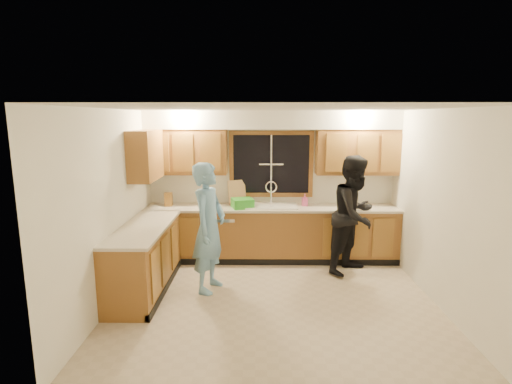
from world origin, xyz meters
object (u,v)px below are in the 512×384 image
man (209,228)px  soap_bottle (305,200)px  dishwasher (221,236)px  knife_block (169,199)px  woman (355,215)px  stove (132,275)px  sink (271,210)px  dish_crate (242,203)px  bowl (345,206)px

man → soap_bottle: man is taller
dishwasher → knife_block: 1.08m
knife_block → dishwasher: bearing=-6.2°
woman → soap_bottle: 0.94m
stove → knife_block: size_ratio=3.91×
sink → dish_crate: (-0.48, -0.10, 0.13)m
dishwasher → stove: stove is taller
woman → knife_block: size_ratio=7.98×
stove → knife_block: (0.07, 1.84, 0.58)m
knife_block → dish_crate: bearing=-9.4°
soap_bottle → dishwasher: bearing=-176.7°
stove → man: 1.17m
knife_block → bowl: knife_block is taller
woman → dish_crate: (-1.75, 0.45, 0.08)m
dish_crate → stove: bearing=-127.4°
soap_bottle → stove: bearing=-141.4°
stove → woman: bearing=22.5°
soap_bottle → bowl: size_ratio=1.03×
man → soap_bottle: size_ratio=8.75×
dishwasher → soap_bottle: (1.42, 0.08, 0.61)m
woman → soap_bottle: size_ratio=8.92×
bowl → dishwasher: bearing=178.5°
dishwasher → dish_crate: 0.70m
woman → sink: bearing=109.6°
dish_crate → bowl: (1.70, 0.03, -0.05)m
man → bowl: man is taller
stove → woman: size_ratio=0.49×
soap_bottle → woman: bearing=-41.3°
man → soap_bottle: (1.46, 1.31, 0.12)m
dishwasher → knife_block: (-0.88, 0.03, 0.62)m
woman → stove: bearing=155.6°
man → knife_block: size_ratio=7.83×
sink → dishwasher: bearing=-179.0°
knife_block → bowl: size_ratio=1.15×
sink → stove: bearing=-134.6°
woman → bowl: 0.48m
dish_crate → dishwasher: bearing=167.2°
knife_block → dish_crate: knife_block is taller
woman → dish_crate: 1.81m
stove → dish_crate: 2.24m
man → soap_bottle: bearing=-31.7°
sink → bowl: (1.21, -0.07, 0.08)m
sink → stove: 2.60m
sink → bowl: 1.22m
dishwasher → soap_bottle: soap_bottle is taller
sink → dishwasher: size_ratio=1.05×
dishwasher → woman: (2.12, -0.54, 0.51)m
knife_block → sink: bearing=-4.6°
sink → soap_bottle: size_ratio=4.18×
woman → knife_block: (-3.00, 0.57, 0.12)m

